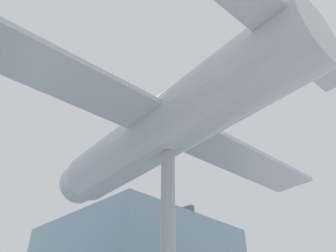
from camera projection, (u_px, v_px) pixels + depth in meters
The scene contains 1 object.
suspended_airplane at pixel (163, 129), 11.95m from camera, with size 16.54×13.19×3.10m.
Camera 1 is at (-7.04, -6.84, 1.86)m, focal length 35.00 mm.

